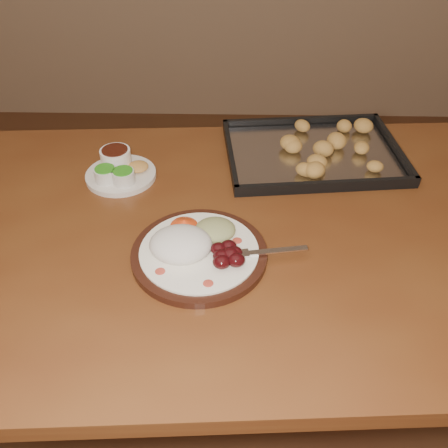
{
  "coord_description": "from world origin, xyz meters",
  "views": [
    {
      "loc": [
        0.33,
        -0.8,
        1.46
      ],
      "look_at": [
        0.31,
        0.03,
        0.77
      ],
      "focal_mm": 40.0,
      "sensor_mm": 36.0,
      "label": 1
    }
  ],
  "objects": [
    {
      "name": "baking_tray",
      "position": [
        0.54,
        0.33,
        0.77
      ],
      "size": [
        0.48,
        0.38,
        0.05
      ],
      "rotation": [
        0.0,
        0.0,
        0.11
      ],
      "color": "black",
      "rests_on": "dining_table"
    },
    {
      "name": "dinner_plate",
      "position": [
        0.26,
        -0.05,
        0.77
      ],
      "size": [
        0.36,
        0.28,
        0.06
      ],
      "rotation": [
        0.0,
        0.0,
        -0.15
      ],
      "color": "black",
      "rests_on": "dining_table"
    },
    {
      "name": "condiment_saucer",
      "position": [
        0.05,
        0.23,
        0.77
      ],
      "size": [
        0.17,
        0.17,
        0.06
      ],
      "rotation": [
        0.0,
        0.0,
        0.13
      ],
      "color": "silver",
      "rests_on": "dining_table"
    },
    {
      "name": "dining_table",
      "position": [
        0.28,
        0.03,
        0.65
      ],
      "size": [
        1.55,
        0.99,
        0.75
      ],
      "rotation": [
        0.0,
        0.0,
        0.06
      ],
      "color": "brown",
      "rests_on": "ground"
    },
    {
      "name": "ground",
      "position": [
        0.0,
        0.0,
        0.0
      ],
      "size": [
        4.0,
        4.0,
        0.0
      ],
      "primitive_type": "plane",
      "color": "#4F311B",
      "rests_on": "ground"
    }
  ]
}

